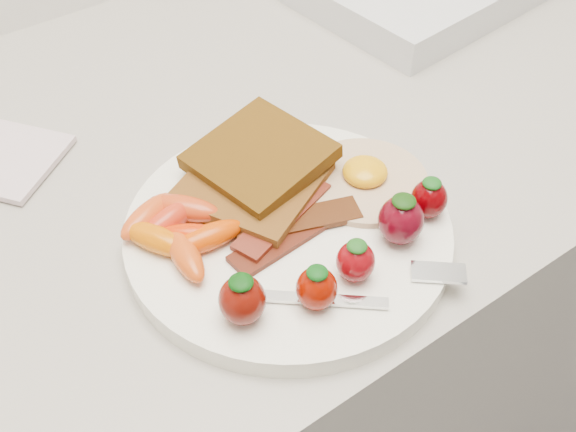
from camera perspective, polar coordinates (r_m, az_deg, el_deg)
counter at (r=1.05m, az=-4.30°, el=-13.29°), size 2.00×0.60×0.90m
plate at (r=0.60m, az=-0.00°, el=-1.28°), size 0.27×0.27×0.02m
toast_lower at (r=0.62m, az=-2.85°, el=2.46°), size 0.14×0.14×0.01m
toast_upper at (r=0.62m, az=-2.25°, el=4.72°), size 0.12×0.12×0.02m
fried_egg at (r=0.63m, az=6.10°, el=2.98°), size 0.11×0.11×0.02m
bacon_strips at (r=0.59m, az=0.10°, el=-0.66°), size 0.12×0.07×0.01m
baby_carrots at (r=0.58m, az=-8.73°, el=-1.08°), size 0.09×0.11×0.02m
strawberries at (r=0.55m, az=4.93°, el=-2.75°), size 0.21×0.05×0.04m
fork at (r=0.55m, az=6.91°, el=-5.58°), size 0.15×0.09×0.00m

